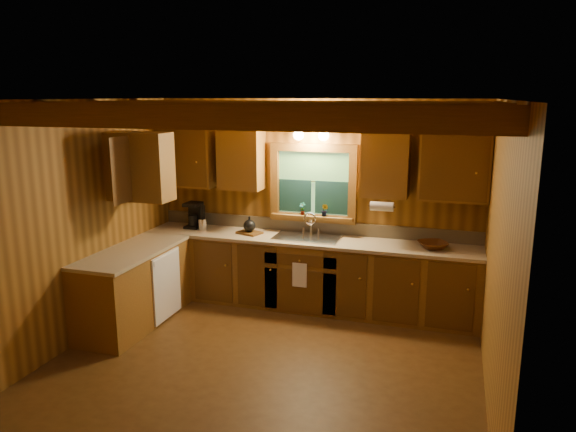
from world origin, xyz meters
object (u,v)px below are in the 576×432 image
(sink, at_px, (307,241))
(cutting_board, at_px, (250,233))
(wicker_basket, at_px, (433,245))
(coffee_maker, at_px, (195,215))

(sink, relative_size, cutting_board, 2.77)
(cutting_board, distance_m, wicker_basket, 2.28)
(sink, height_order, cutting_board, sink)
(coffee_maker, bearing_deg, sink, -0.42)
(sink, relative_size, wicker_basket, 2.49)
(sink, xyz_separation_m, wicker_basket, (1.52, -0.03, 0.08))
(coffee_maker, distance_m, cutting_board, 0.85)
(cutting_board, relative_size, wicker_basket, 0.90)
(sink, bearing_deg, coffee_maker, 176.88)
(coffee_maker, xyz_separation_m, wicker_basket, (3.11, -0.12, -0.13))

